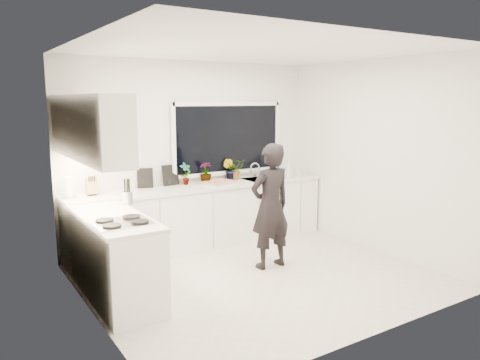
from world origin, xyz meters
TOP-DOWN VIEW (x-y plane):
  - floor at (0.00, 0.00)m, footprint 4.00×3.50m
  - wall_back at (0.00, 1.76)m, footprint 4.00×0.02m
  - wall_left at (-2.01, 0.00)m, footprint 0.02×3.50m
  - wall_right at (2.01, 0.00)m, footprint 0.02×3.50m
  - ceiling at (0.00, 0.00)m, footprint 4.00×3.50m
  - window at (0.60, 1.73)m, footprint 1.80×0.02m
  - base_cabinets_back at (0.00, 1.45)m, footprint 3.92×0.58m
  - base_cabinets_left at (-1.67, 0.35)m, footprint 0.58×1.60m
  - countertop_back at (0.00, 1.44)m, footprint 3.94×0.62m
  - countertop_left at (-1.67, 0.35)m, footprint 0.62×1.60m
  - upper_cabinets at (-1.79, 0.70)m, footprint 0.34×2.10m
  - sink at (1.05, 1.45)m, footprint 0.58×0.42m
  - faucet at (1.05, 1.65)m, footprint 0.03×0.03m
  - stovetop at (-1.69, -0.00)m, footprint 0.56×0.48m
  - person at (0.31, 0.22)m, footprint 0.60×0.40m
  - pizza_tray at (0.24, 1.42)m, footprint 0.61×0.52m
  - pizza at (0.24, 1.42)m, footprint 0.55×0.47m
  - watering_can at (1.44, 1.61)m, footprint 0.17×0.17m
  - paper_towel_roll at (-1.85, 1.55)m, footprint 0.13×0.13m
  - knife_block at (-1.55, 1.59)m, footprint 0.13×0.10m
  - utensil_crock at (-1.35, 0.80)m, footprint 0.13×0.13m
  - picture_frame_large at (-0.78, 1.69)m, footprint 0.22×0.09m
  - picture_frame_small at (-0.40, 1.69)m, footprint 0.25×0.05m
  - herb_plants at (0.41, 1.61)m, footprint 1.09×0.27m
  - soap_bottles at (1.51, 1.30)m, footprint 0.31×0.13m

SIDE VIEW (x-z plane):
  - floor at x=0.00m, z-range -0.02..0.00m
  - base_cabinets_back at x=0.00m, z-range 0.00..0.88m
  - base_cabinets_left at x=-1.67m, z-range 0.00..0.88m
  - person at x=0.31m, z-range 0.00..1.61m
  - sink at x=1.05m, z-range 0.80..0.94m
  - countertop_back at x=0.00m, z-range 0.88..0.92m
  - countertop_left at x=-1.67m, z-range 0.88..0.92m
  - stovetop at x=-1.69m, z-range 0.92..0.95m
  - pizza_tray at x=0.24m, z-range 0.92..0.95m
  - pizza at x=0.24m, z-range 0.95..0.96m
  - watering_can at x=1.44m, z-range 0.92..1.05m
  - utensil_crock at x=-1.35m, z-range 0.92..1.08m
  - faucet at x=1.05m, z-range 0.92..1.14m
  - knife_block at x=-1.55m, z-range 0.92..1.14m
  - paper_towel_roll at x=-1.85m, z-range 0.92..1.18m
  - soap_bottles at x=1.51m, z-range 0.91..1.20m
  - picture_frame_large at x=-0.78m, z-range 0.92..1.20m
  - picture_frame_small at x=-0.40m, z-range 0.92..1.22m
  - herb_plants at x=0.41m, z-range 0.92..1.24m
  - wall_back at x=0.00m, z-range 0.00..2.70m
  - wall_left at x=-2.01m, z-range 0.00..2.70m
  - wall_right at x=2.01m, z-range 0.00..2.70m
  - window at x=0.60m, z-range 1.05..2.05m
  - upper_cabinets at x=-1.79m, z-range 1.50..2.20m
  - ceiling at x=0.00m, z-range 2.70..2.72m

